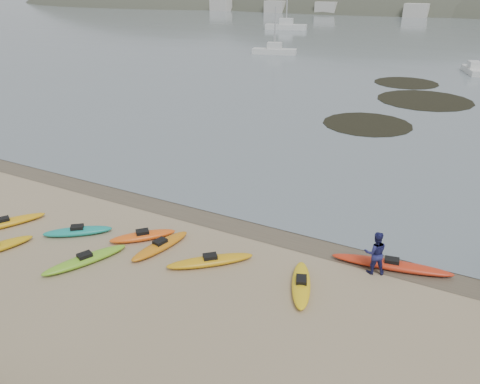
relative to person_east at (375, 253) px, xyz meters
The scene contains 6 objects.
ground 7.00m from the person_east, 168.22° to the left, with size 600.00×600.00×0.00m, color tan.
wet_sand 6.95m from the person_east, behind, with size 60.00×60.00×0.00m, color brown.
kayaks 7.62m from the person_east, 159.83° to the right, with size 23.46×10.44×0.34m.
person_east is the anchor object (origin of this frame).
kelp_mats 31.08m from the person_east, 98.07° to the left, with size 11.14×25.65×0.04m.
moored_boats 84.93m from the person_east, 92.88° to the left, with size 91.82×67.30×1.34m.
Camera 1 is at (9.53, -17.77, 10.67)m, focal length 35.00 mm.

